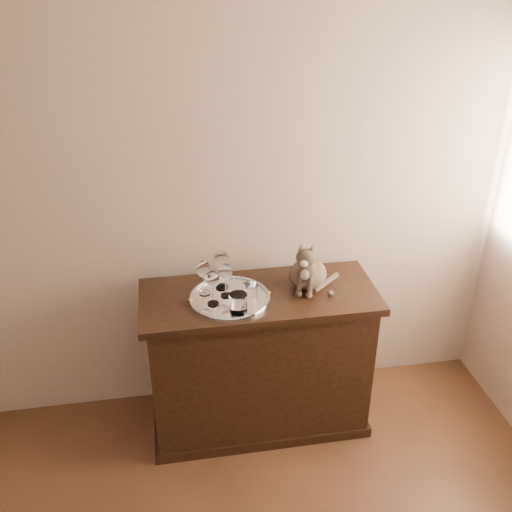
{
  "coord_description": "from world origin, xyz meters",
  "views": [
    {
      "loc": [
        0.18,
        -0.46,
        2.38
      ],
      "look_at": [
        0.59,
        1.95,
        1.06
      ],
      "focal_mm": 40.0,
      "sensor_mm": 36.0,
      "label": 1
    }
  ],
  "objects_px": {
    "wine_glass_c": "(213,288)",
    "tumbler_b": "(238,303)",
    "cat": "(309,261)",
    "wine_glass_a": "(204,277)",
    "tray": "(230,299)",
    "sideboard": "(259,360)",
    "wine_glass_d": "(226,280)",
    "tumbler_a": "(250,293)",
    "wine_glass_b": "(222,270)"
  },
  "relations": [
    {
      "from": "wine_glass_c",
      "to": "tumbler_b",
      "type": "distance_m",
      "value": 0.15
    },
    {
      "from": "wine_glass_b",
      "to": "tray",
      "type": "bearing_deg",
      "value": -76.54
    },
    {
      "from": "wine_glass_b",
      "to": "wine_glass_d",
      "type": "distance_m",
      "value": 0.08
    },
    {
      "from": "tumbler_a",
      "to": "tumbler_b",
      "type": "relative_size",
      "value": 0.89
    },
    {
      "from": "wine_glass_c",
      "to": "wine_glass_d",
      "type": "height_order",
      "value": "wine_glass_c"
    },
    {
      "from": "wine_glass_a",
      "to": "wine_glass_d",
      "type": "distance_m",
      "value": 0.11
    },
    {
      "from": "tumbler_b",
      "to": "cat",
      "type": "relative_size",
      "value": 0.34
    },
    {
      "from": "cat",
      "to": "wine_glass_a",
      "type": "bearing_deg",
      "value": -156.0
    },
    {
      "from": "sideboard",
      "to": "wine_glass_d",
      "type": "relative_size",
      "value": 6.6
    },
    {
      "from": "wine_glass_a",
      "to": "tumbler_a",
      "type": "bearing_deg",
      "value": -25.37
    },
    {
      "from": "wine_glass_d",
      "to": "tumbler_b",
      "type": "distance_m",
      "value": 0.16
    },
    {
      "from": "tray",
      "to": "tumbler_a",
      "type": "bearing_deg",
      "value": -19.76
    },
    {
      "from": "sideboard",
      "to": "tumbler_b",
      "type": "distance_m",
      "value": 0.52
    },
    {
      "from": "sideboard",
      "to": "tumbler_b",
      "type": "relative_size",
      "value": 12.36
    },
    {
      "from": "cat",
      "to": "wine_glass_c",
      "type": "bearing_deg",
      "value": -144.05
    },
    {
      "from": "wine_glass_a",
      "to": "wine_glass_c",
      "type": "xyz_separation_m",
      "value": [
        0.03,
        -0.11,
        0.0
      ]
    },
    {
      "from": "tumbler_a",
      "to": "wine_glass_b",
      "type": "bearing_deg",
      "value": 130.67
    },
    {
      "from": "wine_glass_c",
      "to": "tumbler_a",
      "type": "distance_m",
      "value": 0.19
    },
    {
      "from": "tray",
      "to": "wine_glass_c",
      "type": "xyz_separation_m",
      "value": [
        -0.09,
        -0.04,
        0.1
      ]
    },
    {
      "from": "tray",
      "to": "tumbler_a",
      "type": "relative_size",
      "value": 4.62
    },
    {
      "from": "tumbler_b",
      "to": "cat",
      "type": "bearing_deg",
      "value": 26.25
    },
    {
      "from": "wine_glass_b",
      "to": "cat",
      "type": "bearing_deg",
      "value": -5.5
    },
    {
      "from": "wine_glass_c",
      "to": "cat",
      "type": "bearing_deg",
      "value": 11.69
    },
    {
      "from": "sideboard",
      "to": "cat",
      "type": "height_order",
      "value": "cat"
    },
    {
      "from": "wine_glass_d",
      "to": "cat",
      "type": "relative_size",
      "value": 0.63
    },
    {
      "from": "sideboard",
      "to": "wine_glass_c",
      "type": "relative_size",
      "value": 6.51
    },
    {
      "from": "wine_glass_c",
      "to": "tumbler_a",
      "type": "bearing_deg",
      "value": 1.37
    },
    {
      "from": "wine_glass_a",
      "to": "cat",
      "type": "relative_size",
      "value": 0.64
    },
    {
      "from": "tray",
      "to": "wine_glass_c",
      "type": "distance_m",
      "value": 0.13
    },
    {
      "from": "sideboard",
      "to": "wine_glass_d",
      "type": "bearing_deg",
      "value": -178.75
    },
    {
      "from": "tray",
      "to": "cat",
      "type": "xyz_separation_m",
      "value": [
        0.41,
        0.06,
        0.14
      ]
    },
    {
      "from": "wine_glass_b",
      "to": "wine_glass_c",
      "type": "relative_size",
      "value": 1.12
    },
    {
      "from": "tumbler_b",
      "to": "wine_glass_d",
      "type": "bearing_deg",
      "value": 104.83
    },
    {
      "from": "cat",
      "to": "sideboard",
      "type": "bearing_deg",
      "value": -148.19
    },
    {
      "from": "wine_glass_a",
      "to": "wine_glass_c",
      "type": "bearing_deg",
      "value": -73.21
    },
    {
      "from": "wine_glass_c",
      "to": "tumbler_b",
      "type": "xyz_separation_m",
      "value": [
        0.11,
        -0.09,
        -0.04
      ]
    },
    {
      "from": "wine_glass_a",
      "to": "cat",
      "type": "distance_m",
      "value": 0.53
    },
    {
      "from": "wine_glass_a",
      "to": "sideboard",
      "type": "bearing_deg",
      "value": -7.76
    },
    {
      "from": "tumbler_b",
      "to": "wine_glass_c",
      "type": "bearing_deg",
      "value": 141.91
    },
    {
      "from": "wine_glass_c",
      "to": "tumbler_a",
      "type": "xyz_separation_m",
      "value": [
        0.18,
        0.0,
        -0.05
      ]
    },
    {
      "from": "sideboard",
      "to": "wine_glass_c",
      "type": "height_order",
      "value": "wine_glass_c"
    },
    {
      "from": "tumbler_a",
      "to": "wine_glass_d",
      "type": "bearing_deg",
      "value": 151.18
    },
    {
      "from": "wine_glass_a",
      "to": "wine_glass_b",
      "type": "distance_m",
      "value": 0.1
    },
    {
      "from": "wine_glass_b",
      "to": "sideboard",
      "type": "bearing_deg",
      "value": -23.29
    },
    {
      "from": "tray",
      "to": "tumbler_b",
      "type": "xyz_separation_m",
      "value": [
        0.03,
        -0.13,
        0.05
      ]
    },
    {
      "from": "sideboard",
      "to": "wine_glass_c",
      "type": "bearing_deg",
      "value": -163.93
    },
    {
      "from": "tumbler_a",
      "to": "sideboard",
      "type": "bearing_deg",
      "value": 48.52
    },
    {
      "from": "sideboard",
      "to": "wine_glass_d",
      "type": "height_order",
      "value": "wine_glass_d"
    },
    {
      "from": "wine_glass_d",
      "to": "cat",
      "type": "distance_m",
      "value": 0.43
    },
    {
      "from": "wine_glass_b",
      "to": "cat",
      "type": "xyz_separation_m",
      "value": [
        0.44,
        -0.04,
        0.03
      ]
    }
  ]
}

